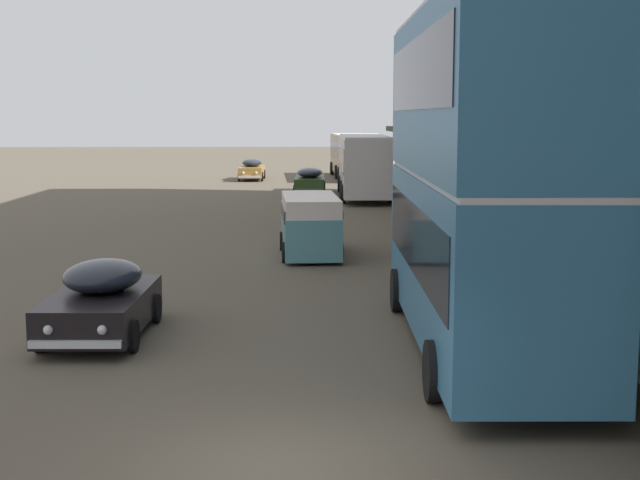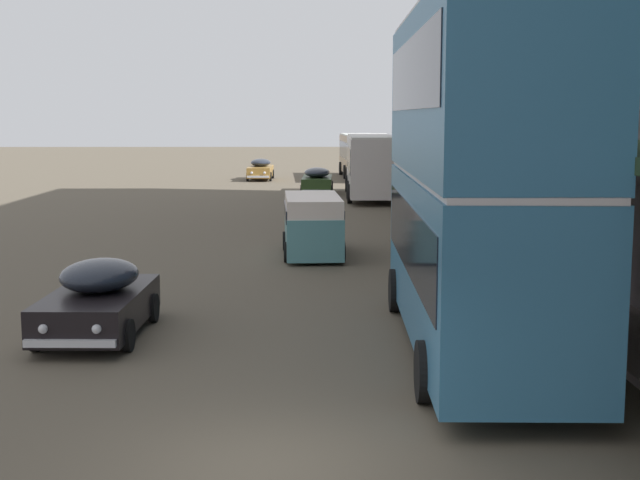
% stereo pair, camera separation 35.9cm
% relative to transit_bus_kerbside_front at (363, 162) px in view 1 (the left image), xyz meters
% --- Properties ---
extents(ground, '(240.00, 240.00, 0.00)m').
position_rel_transit_bus_kerbside_front_xyz_m(ground, '(-3.81, -38.49, -1.97)').
color(ground, brown).
extents(transit_bus_kerbside_front, '(2.86, 10.92, 3.46)m').
position_rel_transit_bus_kerbside_front_xyz_m(transit_bus_kerbside_front, '(0.00, 0.00, 0.00)').
color(transit_bus_kerbside_front, beige).
rests_on(transit_bus_kerbside_front, ground).
extents(transit_bus_kerbside_rear, '(3.02, 10.81, 3.17)m').
position_rel_transit_bus_kerbside_front_xyz_m(transit_bus_kerbside_rear, '(0.37, 15.74, -0.15)').
color(transit_bus_kerbside_rear, tan).
rests_on(transit_bus_kerbside_rear, ground).
extents(transit_bus_kerbside_far, '(2.96, 10.30, 6.55)m').
position_rel_transit_bus_kerbside_front_xyz_m(transit_bus_kerbside_far, '(-0.14, -32.62, 1.55)').
color(transit_bus_kerbside_far, teal).
rests_on(transit_bus_kerbside_far, ground).
extents(sedan_second_mid, '(2.01, 4.26, 1.57)m').
position_rel_transit_bus_kerbside_front_xyz_m(sedan_second_mid, '(-7.69, -31.32, -1.21)').
color(sedan_second_mid, black).
rests_on(sedan_second_mid, ground).
extents(sedan_lead_mid, '(1.93, 5.00, 1.56)m').
position_rel_transit_bus_kerbside_front_xyz_m(sedan_lead_mid, '(-2.95, 2.28, -1.20)').
color(sedan_lead_mid, '#253B19').
rests_on(sedan_lead_mid, ground).
extents(sedan_trailing_near, '(1.80, 4.70, 1.49)m').
position_rel_transit_bus_kerbside_front_xyz_m(sedan_trailing_near, '(-6.91, 14.06, -1.23)').
color(sedan_trailing_near, '#A27533').
rests_on(sedan_trailing_near, ground).
extents(vw_van, '(2.05, 4.62, 1.96)m').
position_rel_transit_bus_kerbside_front_xyz_m(vw_van, '(-3.24, -20.65, -0.88)').
color(vw_van, teal).
rests_on(vw_van, ground).
extents(pedestrian_at_kerb, '(0.59, 0.36, 1.86)m').
position_rel_transit_bus_kerbside_front_xyz_m(pedestrian_at_kerb, '(3.26, -29.26, -0.79)').
color(pedestrian_at_kerb, black).
rests_on(pedestrian_at_kerb, sidewalk_kerb).
extents(street_lamp, '(1.50, 0.28, 6.39)m').
position_rel_transit_bus_kerbside_front_xyz_m(street_lamp, '(2.33, -19.20, 1.93)').
color(street_lamp, '#4C4C51').
rests_on(street_lamp, sidewalk_kerb).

